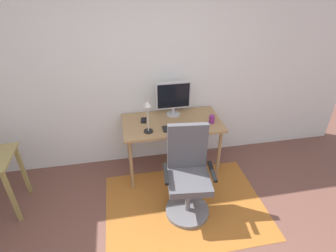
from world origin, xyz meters
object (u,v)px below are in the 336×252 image
Objects in this scene: computer_mouse at (202,125)px; cell_phone at (144,120)px; desk_lamp at (147,112)px; desk at (172,128)px; keyboard at (180,128)px; office_chair at (188,179)px; monitor at (173,97)px; coffee_cup at (212,119)px.

computer_mouse is 0.74m from cell_phone.
desk_lamp reaches higher than cell_phone.
desk is at bearing 154.58° from computer_mouse.
office_chair is (-0.04, -0.57, -0.32)m from keyboard.
desk is 1.16× the size of office_chair.
desk_lamp is (0.02, -0.27, 0.26)m from cell_phone.
desk is 0.51m from desk_lamp.
cell_phone is at bearing 147.55° from keyboard.
monitor is 1.06× the size of keyboard.
office_chair reaches higher than cell_phone.
desk is 12.38× the size of coffee_cup.
desk is at bearing 167.60° from coffee_cup.
coffee_cup is 0.84m from desk_lamp.
desk_lamp is at bearing -136.23° from monitor.
desk_lamp is 0.37× the size of office_chair.
computer_mouse is at bearing 67.27° from office_chair.
monitor is 3.26× the size of cell_phone.
office_chair is at bearing -91.38° from monitor.
monitor reaches higher than cell_phone.
monitor is 1.14× the size of desk_lamp.
desk_lamp reaches higher than keyboard.
computer_mouse is 0.73m from office_chair.
keyboard is at bearing -24.38° from cell_phone.
keyboard is 4.13× the size of computer_mouse.
keyboard is 0.28m from computer_mouse.
monitor reaches higher than keyboard.
computer_mouse is 0.74× the size of cell_phone.
desk_lamp is at bearing -152.02° from desk.
keyboard is at bearing -87.57° from monitor.
monitor is at bearing 20.71° from cell_phone.
coffee_cup reaches higher than desk.
office_chair is (0.36, -0.56, -0.57)m from desk_lamp.
desk is at bearing 112.03° from keyboard.
desk_lamp is at bearing 128.57° from office_chair.
desk_lamp is at bearing -179.18° from computer_mouse.
coffee_cup is (0.43, -0.30, -0.21)m from monitor.
cell_phone is 0.97m from office_chair.
computer_mouse is at bearing -157.89° from coffee_cup.
desk is 0.77m from office_chair.
monitor is 0.52m from computer_mouse.
coffee_cup is at bearing -5.78° from cell_phone.
office_chair is at bearing -57.60° from desk_lamp.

